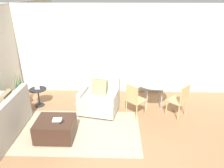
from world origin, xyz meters
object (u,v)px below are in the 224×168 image
at_px(armchair, 99,100).
at_px(dining_chair_near_right, 181,99).
at_px(picture_frame, 37,86).
at_px(potted_plant, 22,98).
at_px(dining_table, 154,85).
at_px(ottoman, 56,128).
at_px(tv_remote_primary, 62,122).
at_px(side_table, 38,94).
at_px(dining_chair_near_left, 134,98).
at_px(book_stack, 57,120).

height_order(armchair, dining_chair_near_right, armchair).
bearing_deg(picture_frame, potted_plant, 176.56).
bearing_deg(dining_table, potted_plant, -178.73).
relative_size(ottoman, dining_table, 0.80).
distance_m(armchair, ottoman, 1.48).
bearing_deg(tv_remote_primary, potted_plant, 134.91).
relative_size(potted_plant, dining_chair_near_right, 1.15).
relative_size(tv_remote_primary, picture_frame, 0.72).
height_order(side_table, picture_frame, picture_frame).
distance_m(tv_remote_primary, dining_chair_near_left, 1.95).
bearing_deg(ottoman, picture_frame, 120.78).
xyz_separation_m(ottoman, picture_frame, (-0.88, 1.48, 0.36)).
height_order(armchair, ottoman, armchair).
height_order(armchair, tv_remote_primary, armchair).
height_order(armchair, picture_frame, armchair).
bearing_deg(dining_chair_near_right, dining_chair_near_left, -180.00).
bearing_deg(armchair, tv_remote_primary, -119.16).
bearing_deg(dining_chair_near_left, armchair, 168.68).
distance_m(picture_frame, dining_chair_near_left, 2.73).
bearing_deg(ottoman, side_table, 120.78).
distance_m(book_stack, potted_plant, 2.11).
relative_size(book_stack, dining_chair_near_left, 0.23).
relative_size(book_stack, side_table, 0.40).
relative_size(ottoman, book_stack, 4.04).
relative_size(book_stack, potted_plant, 0.20).
relative_size(potted_plant, dining_table, 0.99).
bearing_deg(dining_table, side_table, -177.99).
bearing_deg(tv_remote_primary, picture_frame, 124.35).
bearing_deg(potted_plant, dining_chair_near_left, -9.06).
xyz_separation_m(dining_chair_near_left, dining_chair_near_right, (1.19, 0.00, 0.00)).
height_order(armchair, side_table, armchair).
distance_m(armchair, dining_table, 1.60).
height_order(book_stack, dining_chair_near_left, dining_chair_near_left).
distance_m(potted_plant, dining_chair_near_left, 3.25).
bearing_deg(dining_table, tv_remote_primary, -143.13).
bearing_deg(side_table, tv_remote_primary, -55.65).
relative_size(book_stack, tv_remote_primary, 1.53).
bearing_deg(book_stack, tv_remote_primary, -32.35).
bearing_deg(armchair, dining_chair_near_right, -5.00).
relative_size(book_stack, dining_table, 0.20).
height_order(potted_plant, dining_chair_near_left, potted_plant).
relative_size(tv_remote_primary, dining_chair_near_left, 0.15).
xyz_separation_m(armchair, picture_frame, (-1.76, 0.29, 0.25)).
height_order(dining_chair_near_left, dining_chair_near_right, same).
height_order(tv_remote_primary, potted_plant, potted_plant).
distance_m(side_table, picture_frame, 0.24).
xyz_separation_m(book_stack, dining_table, (2.34, 1.59, 0.18)).
relative_size(side_table, dining_chair_near_left, 0.57).
height_order(side_table, dining_chair_near_left, dining_chair_near_left).
bearing_deg(ottoman, tv_remote_primary, -22.11).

